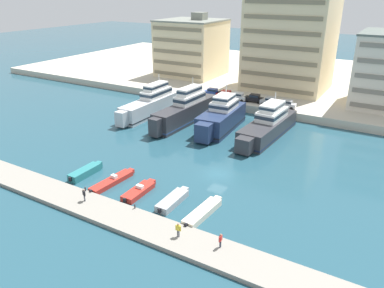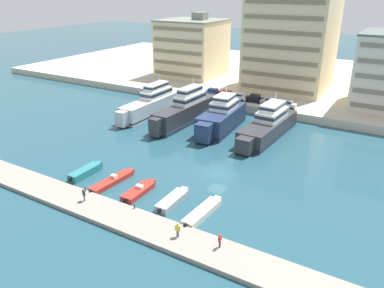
% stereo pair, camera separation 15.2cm
% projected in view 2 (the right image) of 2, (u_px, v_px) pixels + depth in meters
% --- Properties ---
extents(ground_plane, '(400.00, 400.00, 0.00)m').
position_uv_depth(ground_plane, '(218.00, 174.00, 55.42)').
color(ground_plane, '#234C5B').
extents(quay_promenade, '(180.00, 70.00, 1.69)m').
position_uv_depth(quay_promenade, '(321.00, 82.00, 106.27)').
color(quay_promenade, beige).
rests_on(quay_promenade, ground).
extents(pier_dock, '(120.00, 4.69, 0.52)m').
position_uv_depth(pier_dock, '(152.00, 229.00, 42.34)').
color(pier_dock, gray).
rests_on(pier_dock, ground).
extents(yacht_silver_far_left, '(3.86, 21.64, 8.24)m').
position_uv_depth(yacht_silver_far_left, '(153.00, 103.00, 81.17)').
color(yacht_silver_far_left, silver).
rests_on(yacht_silver_far_left, ground).
extents(yacht_charcoal_left, '(4.37, 21.26, 8.88)m').
position_uv_depth(yacht_charcoal_left, '(186.00, 110.00, 75.72)').
color(yacht_charcoal_left, '#333338').
rests_on(yacht_charcoal_left, ground).
extents(yacht_navy_mid_left, '(6.00, 17.43, 8.33)m').
position_uv_depth(yacht_navy_mid_left, '(221.00, 117.00, 71.94)').
color(yacht_navy_mid_left, navy).
rests_on(yacht_navy_mid_left, ground).
extents(yacht_charcoal_center_left, '(5.59, 20.79, 7.84)m').
position_uv_depth(yacht_charcoal_center_left, '(268.00, 125.00, 68.76)').
color(yacht_charcoal_center_left, '#333338').
rests_on(yacht_charcoal_center_left, ground).
extents(motorboat_teal_far_left, '(1.67, 6.28, 1.08)m').
position_uv_depth(motorboat_teal_far_left, '(85.00, 172.00, 54.91)').
color(motorboat_teal_far_left, teal).
rests_on(motorboat_teal_far_left, ground).
extents(motorboat_red_left, '(2.02, 8.22, 1.15)m').
position_uv_depth(motorboat_red_left, '(112.00, 181.00, 52.67)').
color(motorboat_red_left, red).
rests_on(motorboat_red_left, ground).
extents(motorboat_red_mid_left, '(1.92, 6.39, 1.14)m').
position_uv_depth(motorboat_red_mid_left, '(139.00, 191.00, 50.07)').
color(motorboat_red_mid_left, red).
rests_on(motorboat_red_mid_left, ground).
extents(motorboat_grey_center_left, '(1.86, 6.51, 0.90)m').
position_uv_depth(motorboat_grey_center_left, '(173.00, 200.00, 47.75)').
color(motorboat_grey_center_left, '#9EA3A8').
rests_on(motorboat_grey_center_left, ground).
extents(motorboat_cream_center, '(2.01, 7.66, 0.86)m').
position_uv_depth(motorboat_cream_center, '(203.00, 212.00, 45.29)').
color(motorboat_cream_center, beige).
rests_on(motorboat_cream_center, ground).
extents(car_blue_far_left, '(4.21, 2.14, 1.80)m').
position_uv_depth(car_blue_far_left, '(213.00, 92.00, 88.75)').
color(car_blue_far_left, '#28428E').
rests_on(car_blue_far_left, quay_promenade).
extents(car_red_left, '(4.15, 2.03, 1.80)m').
position_uv_depth(car_red_left, '(226.00, 94.00, 87.10)').
color(car_red_left, red).
rests_on(car_red_left, quay_promenade).
extents(car_white_mid_left, '(4.16, 2.04, 1.80)m').
position_uv_depth(car_white_mid_left, '(238.00, 96.00, 85.09)').
color(car_white_mid_left, white).
rests_on(car_white_mid_left, quay_promenade).
extents(car_black_center_left, '(4.18, 2.09, 1.80)m').
position_uv_depth(car_black_center_left, '(255.00, 98.00, 83.88)').
color(car_black_center_left, black).
rests_on(car_black_center_left, quay_promenade).
extents(car_silver_center, '(4.14, 2.00, 1.80)m').
position_uv_depth(car_silver_center, '(270.00, 101.00, 81.53)').
color(car_silver_center, '#B7BCC1').
rests_on(car_silver_center, quay_promenade).
extents(car_silver_center_right, '(4.20, 2.13, 1.80)m').
position_uv_depth(car_silver_center_right, '(287.00, 104.00, 79.56)').
color(car_silver_center_right, '#B7BCC1').
rests_on(car_silver_center_right, quay_promenade).
extents(apartment_block_far_left, '(16.94, 16.40, 17.57)m').
position_uv_depth(apartment_block_far_left, '(192.00, 48.00, 108.02)').
color(apartment_block_far_left, beige).
rests_on(apartment_block_far_left, quay_promenade).
extents(apartment_block_left, '(19.77, 17.12, 25.01)m').
position_uv_depth(apartment_block_left, '(291.00, 42.00, 91.40)').
color(apartment_block_left, beige).
rests_on(apartment_block_left, quay_promenade).
extents(pedestrian_near_edge, '(0.24, 0.65, 1.67)m').
position_uv_depth(pedestrian_near_edge, '(220.00, 239.00, 38.60)').
color(pedestrian_near_edge, '#282D3D').
rests_on(pedestrian_near_edge, pier_dock).
extents(pedestrian_mid_deck, '(0.61, 0.40, 1.71)m').
position_uv_depth(pedestrian_mid_deck, '(84.00, 194.00, 47.10)').
color(pedestrian_mid_deck, '#4C515B').
rests_on(pedestrian_mid_deck, pier_dock).
extents(pedestrian_far_side, '(0.65, 0.29, 1.70)m').
position_uv_depth(pedestrian_far_side, '(178.00, 229.00, 40.26)').
color(pedestrian_far_side, '#4C515B').
rests_on(pedestrian_far_side, pier_dock).
extents(bollard_west, '(0.20, 0.20, 0.61)m').
position_uv_depth(bollard_west, '(85.00, 189.00, 49.66)').
color(bollard_west, '#2D2D33').
rests_on(bollard_west, pier_dock).
extents(bollard_west_mid, '(0.20, 0.20, 0.61)m').
position_uv_depth(bollard_west_mid, '(134.00, 206.00, 45.73)').
color(bollard_west_mid, '#2D2D33').
rests_on(bollard_west_mid, pier_dock).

